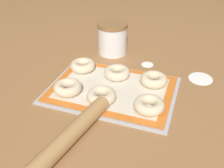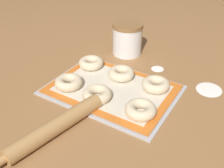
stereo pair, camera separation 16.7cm
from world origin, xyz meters
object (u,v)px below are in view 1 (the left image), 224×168
bagel_front_left (68,88)px  bagel_back_left (83,66)px  bagel_front_center (101,96)px  bagel_front_right (149,105)px  flour_canister (112,38)px  bagel_back_right (154,80)px  rolling_pin (73,133)px  baking_tray (112,90)px  bagel_back_center (117,73)px

bagel_front_left → bagel_back_left: same height
bagel_back_left → bagel_front_center: bearing=-49.3°
bagel_front_left → bagel_front_right: size_ratio=1.00×
bagel_front_right → flour_canister: 0.45m
bagel_front_left → bagel_back_right: size_ratio=1.00×
bagel_front_right → bagel_back_right: bearing=96.3°
bagel_front_right → rolling_pin: bearing=-132.7°
baking_tray → bagel_front_left: bagel_front_left is taller
bagel_front_left → bagel_back_right: same height
rolling_pin → bagel_back_left: bearing=110.2°
baking_tray → bagel_back_center: bearing=95.7°
bagel_front_right → rolling_pin: size_ratio=0.24×
bagel_front_center → flour_canister: 0.39m
flour_canister → bagel_back_left: bearing=-104.6°
bagel_back_center → rolling_pin: (-0.02, -0.35, -0.00)m
baking_tray → bagel_front_right: (0.15, -0.08, 0.02)m
bagel_front_right → bagel_back_center: 0.22m
bagel_front_left → flour_canister: 0.37m
bagel_front_left → bagel_back_left: bearing=95.7°
bagel_front_center → bagel_back_right: same height
bagel_back_left → bagel_back_center: (0.15, -0.01, 0.00)m
baking_tray → bagel_front_right: bearing=-26.8°
bagel_back_right → bagel_front_center: bearing=-132.3°
bagel_front_right → bagel_back_right: (-0.02, 0.15, 0.00)m
flour_canister → baking_tray: bearing=-71.1°
bagel_front_left → bagel_back_left: size_ratio=1.00×
bagel_front_left → bagel_back_right: bearing=29.0°
bagel_back_right → rolling_pin: (-0.16, -0.34, -0.00)m
bagel_front_left → flour_canister: (0.04, 0.37, 0.04)m
bagel_front_center → bagel_front_right: size_ratio=1.00×
flour_canister → rolling_pin: bearing=-82.2°
bagel_front_center → bagel_back_left: 0.22m
baking_tray → bagel_front_center: size_ratio=4.51×
bagel_front_left → bagel_back_right: (0.27, 0.15, 0.00)m
bagel_back_left → rolling_pin: 0.38m
bagel_back_left → flour_canister: size_ratio=0.71×
bagel_front_left → rolling_pin: rolling_pin is taller
bagel_back_right → rolling_pin: 0.38m
bagel_front_center → flour_canister: size_ratio=0.71×
bagel_front_left → flour_canister: bearing=84.1°
bagel_front_right → bagel_front_center: bearing=-178.7°
bagel_front_left → bagel_back_center: same height
flour_canister → bagel_back_center: bearing=-66.5°
bagel_front_center → flour_canister: (-0.09, 0.37, 0.04)m
bagel_back_left → bagel_back_center: bearing=-2.6°
rolling_pin → bagel_front_left: bearing=120.6°
bagel_back_left → flour_canister: flour_canister is taller
bagel_back_left → flour_canister: (0.05, 0.21, 0.04)m
bagel_back_left → flour_canister: bearing=75.4°
bagel_front_center → bagel_back_center: bearing=89.5°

